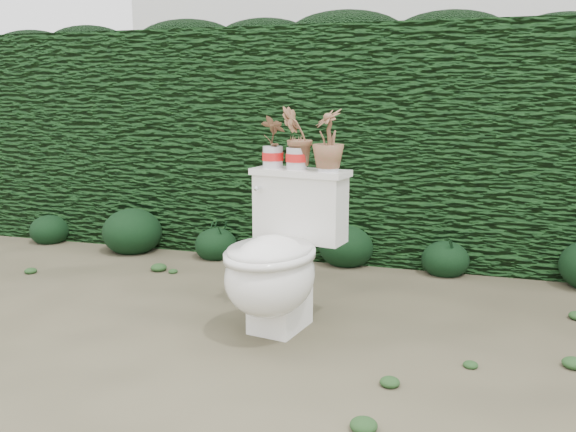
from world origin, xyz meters
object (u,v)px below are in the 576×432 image
(toilet, at_px, (278,260))
(potted_plant_right, at_px, (328,142))
(potted_plant_center, at_px, (297,139))
(potted_plant_left, at_px, (273,143))

(toilet, distance_m, potted_plant_right, 0.63)
(potted_plant_center, height_order, potted_plant_right, potted_plant_center)
(potted_plant_left, relative_size, potted_plant_right, 0.87)
(toilet, bearing_deg, potted_plant_left, 123.39)
(potted_plant_left, relative_size, potted_plant_center, 0.85)
(potted_plant_left, height_order, potted_plant_center, potted_plant_center)
(potted_plant_center, relative_size, potted_plant_right, 1.03)
(toilet, distance_m, potted_plant_center, 0.62)
(toilet, xyz_separation_m, potted_plant_center, (0.02, 0.24, 0.57))
(potted_plant_right, bearing_deg, potted_plant_left, -134.16)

